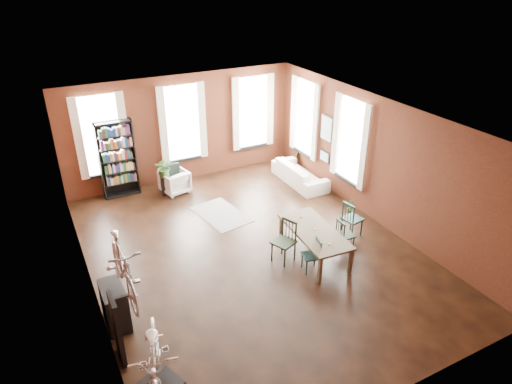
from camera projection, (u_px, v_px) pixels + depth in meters
room at (249, 156)px, 10.22m from camera, size 9.00×9.04×3.22m
dining_table at (314, 243)px, 10.33m from camera, size 1.03×2.02×0.67m
dining_chair_a at (311, 255)px, 9.80m from camera, size 0.43×0.43×0.78m
dining_chair_b at (284, 242)px, 10.09m from camera, size 0.58×0.58×0.97m
dining_chair_c at (345, 235)px, 10.51m from camera, size 0.38×0.38×0.79m
dining_chair_d at (352, 219)px, 11.06m from camera, size 0.49×0.49×0.91m
bookshelf at (118, 159)px, 12.67m from camera, size 1.00×0.32×2.20m
white_armchair at (175, 181)px, 13.14m from camera, size 0.84×0.81×0.73m
cream_sofa at (300, 170)px, 13.68m from camera, size 0.61×2.08×0.81m
striped_rug at (221, 214)px, 12.14m from camera, size 1.27×1.78×0.01m
bike_wall_rack at (117, 329)px, 7.49m from camera, size 0.16×0.60×1.30m
console_table at (115, 306)px, 8.37m from camera, size 0.40×0.80×0.80m
plant_stand at (166, 185)px, 13.11m from camera, size 0.31×0.31×0.55m
plant_by_sofa at (294, 165)px, 14.75m from camera, size 0.48×0.65×0.26m
plant_small at (350, 211)px, 12.15m from camera, size 0.37×0.47×0.15m
bicycle_floor at (152, 336)px, 6.69m from camera, size 0.91×1.16×1.95m
bicycle_hung at (120, 250)px, 6.92m from camera, size 0.47×1.00×1.66m
plant_on_stand at (164, 169)px, 12.86m from camera, size 0.68×0.71×0.46m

